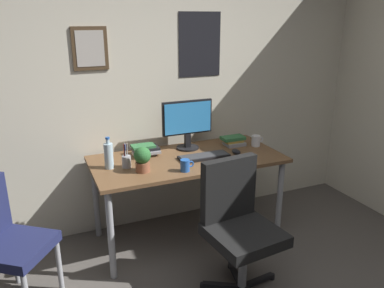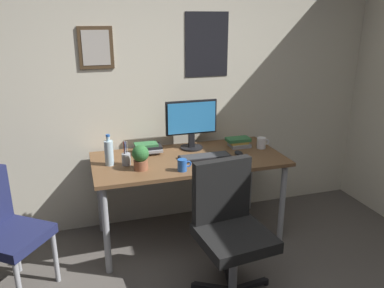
% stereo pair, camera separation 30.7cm
% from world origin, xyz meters
% --- Properties ---
extents(wall_back, '(4.40, 0.10, 2.60)m').
position_xyz_m(wall_back, '(-0.00, 2.15, 1.30)').
color(wall_back, beige).
rests_on(wall_back, ground_plane).
extents(desk, '(1.59, 0.76, 0.75)m').
position_xyz_m(desk, '(0.18, 1.69, 0.67)').
color(desk, brown).
rests_on(desk, ground_plane).
extents(office_chair, '(0.57, 0.57, 0.95)m').
position_xyz_m(office_chair, '(0.25, 0.94, 0.53)').
color(office_chair, black).
rests_on(office_chair, ground_plane).
extents(side_chair, '(0.59, 0.59, 0.88)m').
position_xyz_m(side_chair, '(-1.23, 1.38, 0.50)').
color(side_chair, '#1E234C').
rests_on(side_chair, ground_plane).
extents(monitor, '(0.46, 0.20, 0.43)m').
position_xyz_m(monitor, '(0.27, 1.91, 0.99)').
color(monitor, black).
rests_on(monitor, desk).
extents(keyboard, '(0.43, 0.15, 0.03)m').
position_xyz_m(keyboard, '(0.31, 1.63, 0.76)').
color(keyboard, black).
rests_on(keyboard, desk).
extents(computer_mouse, '(0.06, 0.11, 0.04)m').
position_xyz_m(computer_mouse, '(0.61, 1.62, 0.77)').
color(computer_mouse, black).
rests_on(computer_mouse, desk).
extents(water_bottle, '(0.07, 0.07, 0.25)m').
position_xyz_m(water_bottle, '(-0.47, 1.71, 0.85)').
color(water_bottle, silver).
rests_on(water_bottle, desk).
extents(coffee_mug_near, '(0.12, 0.08, 0.10)m').
position_xyz_m(coffee_mug_near, '(0.88, 1.73, 0.80)').
color(coffee_mug_near, white).
rests_on(coffee_mug_near, desk).
extents(coffee_mug_far, '(0.11, 0.07, 0.09)m').
position_xyz_m(coffee_mug_far, '(0.05, 1.42, 0.79)').
color(coffee_mug_far, '#2659B2').
rests_on(coffee_mug_far, desk).
extents(potted_plant, '(0.13, 0.13, 0.20)m').
position_xyz_m(potted_plant, '(-0.25, 1.54, 0.85)').
color(potted_plant, brown).
rests_on(potted_plant, desk).
extents(pen_cup, '(0.07, 0.07, 0.20)m').
position_xyz_m(pen_cup, '(-0.34, 1.67, 0.80)').
color(pen_cup, '#9EA0A5').
rests_on(pen_cup, desk).
extents(book_stack_left, '(0.21, 0.15, 0.08)m').
position_xyz_m(book_stack_left, '(0.70, 1.83, 0.79)').
color(book_stack_left, gray).
rests_on(book_stack_left, desk).
extents(book_stack_right, '(0.23, 0.17, 0.09)m').
position_xyz_m(book_stack_right, '(-0.12, 1.90, 0.79)').
color(book_stack_right, silver).
rests_on(book_stack_right, desk).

